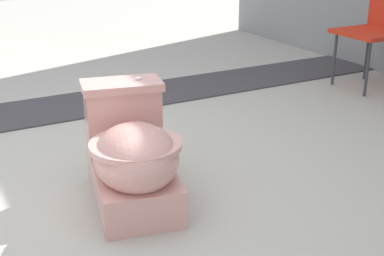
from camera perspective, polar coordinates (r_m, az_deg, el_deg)
name	(u,v)px	position (r m, az deg, el deg)	size (l,w,h in m)	color
ground_plane	(66,188)	(2.63, -13.34, -6.28)	(14.00, 14.00, 0.00)	#B7B2A8
gravel_strip	(88,103)	(3.79, -11.01, 2.59)	(0.56, 8.00, 0.01)	#423F44
toilet	(132,157)	(2.36, -6.38, -3.08)	(0.69, 0.50, 0.52)	#E09E93
folding_chair_left	(382,19)	(4.29, 19.59, 10.88)	(0.44, 0.44, 0.83)	red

